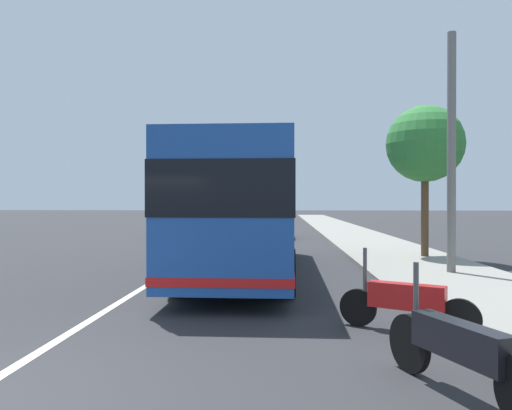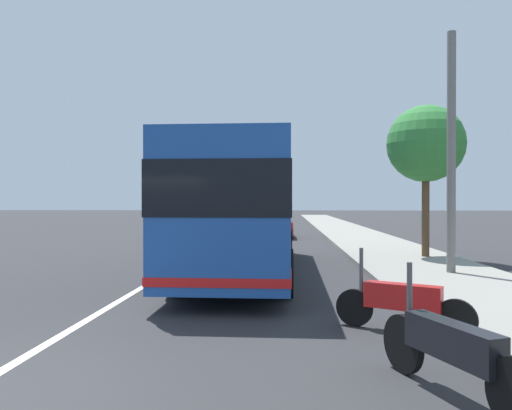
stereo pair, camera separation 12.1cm
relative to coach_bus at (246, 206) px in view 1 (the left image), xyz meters
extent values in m
cube|color=gray|center=(1.02, -5.07, -1.77)|extent=(110.00, 3.60, 0.14)
cube|color=silver|center=(1.02, 2.18, -1.84)|extent=(110.00, 0.16, 0.01)
cube|color=#1E4C9E|center=(0.00, 0.00, -0.03)|extent=(10.68, 2.61, 2.93)
cube|color=black|center=(0.00, 0.00, 0.35)|extent=(10.72, 2.65, 0.99)
cube|color=red|center=(0.00, 0.00, -1.24)|extent=(10.71, 2.64, 0.16)
cylinder|color=black|center=(3.42, 1.12, -1.34)|extent=(1.00, 0.31, 1.00)
cylinder|color=black|center=(3.40, -1.19, -1.34)|extent=(1.00, 0.31, 1.00)
cylinder|color=black|center=(-3.40, 1.19, -1.34)|extent=(1.00, 0.31, 1.00)
cylinder|color=black|center=(-3.42, -1.12, -1.34)|extent=(1.00, 0.31, 1.00)
cylinder|color=black|center=(-7.76, -2.45, -1.51)|extent=(0.65, 0.32, 0.67)
cube|color=black|center=(-8.50, -2.75, -1.26)|extent=(1.20, 0.67, 0.37)
cylinder|color=#4C4C51|center=(-7.87, -2.50, -0.91)|extent=(0.06, 0.06, 0.70)
cylinder|color=black|center=(-5.68, -2.19, -1.55)|extent=(0.35, 0.56, 0.59)
cylinder|color=black|center=(-6.39, -3.52, -1.55)|extent=(0.35, 0.56, 0.59)
cube|color=red|center=(-6.03, -2.85, -1.30)|extent=(0.74, 1.11, 0.38)
cylinder|color=#4C4C51|center=(-5.73, -2.29, -0.95)|extent=(0.06, 0.06, 0.70)
cube|color=red|center=(13.56, -0.54, -1.30)|extent=(4.22, 1.89, 0.73)
cube|color=black|center=(13.46, -0.54, -0.68)|extent=(1.94, 1.70, 0.51)
cylinder|color=black|center=(14.92, 0.31, -1.52)|extent=(0.64, 0.23, 0.64)
cylinder|color=black|center=(14.95, -1.34, -1.52)|extent=(0.64, 0.23, 0.64)
cylinder|color=black|center=(12.16, 0.26, -1.52)|extent=(0.64, 0.23, 0.64)
cylinder|color=black|center=(12.19, -1.39, -1.52)|extent=(0.64, 0.23, 0.64)
cube|color=black|center=(14.50, 3.97, -1.27)|extent=(4.66, 2.10, 0.78)
cube|color=black|center=(14.50, 3.97, -0.63)|extent=(2.54, 1.83, 0.50)
cylinder|color=black|center=(12.95, 3.23, -1.52)|extent=(0.65, 0.26, 0.64)
cylinder|color=black|center=(13.05, 4.89, -1.52)|extent=(0.65, 0.26, 0.64)
cylinder|color=black|center=(15.95, 3.05, -1.52)|extent=(0.65, 0.26, 0.64)
cylinder|color=black|center=(16.05, 4.71, -1.52)|extent=(0.65, 0.26, 0.64)
cube|color=#2D7238|center=(42.69, 4.75, -1.26)|extent=(4.08, 2.10, 0.80)
cube|color=black|center=(42.70, 4.75, -0.60)|extent=(2.05, 1.82, 0.51)
cylinder|color=black|center=(41.33, 4.01, -1.52)|extent=(0.65, 0.26, 0.64)
cylinder|color=black|center=(41.44, 5.67, -1.52)|extent=(0.65, 0.26, 0.64)
cylinder|color=black|center=(43.94, 3.82, -1.52)|extent=(0.65, 0.26, 0.64)
cylinder|color=black|center=(44.05, 5.49, -1.52)|extent=(0.65, 0.26, 0.64)
cube|color=red|center=(32.86, 4.57, -1.29)|extent=(4.54, 2.07, 0.75)
cube|color=black|center=(32.95, 4.58, -0.66)|extent=(2.27, 1.76, 0.50)
cylinder|color=black|center=(31.46, 3.68, -1.52)|extent=(0.65, 0.27, 0.64)
cylinder|color=black|center=(31.35, 5.25, -1.52)|extent=(0.65, 0.27, 0.64)
cylinder|color=black|center=(34.38, 3.90, -1.52)|extent=(0.65, 0.27, 0.64)
cylinder|color=black|center=(34.26, 5.47, -1.52)|extent=(0.65, 0.27, 0.64)
cylinder|color=brown|center=(3.17, -5.79, -0.27)|extent=(0.25, 0.25, 3.15)
sphere|color=#337F38|center=(3.17, -5.79, 2.07)|extent=(2.57, 2.57, 2.57)
cylinder|color=slate|center=(-0.55, -5.39, 1.34)|extent=(0.22, 0.22, 6.37)
camera|label=1|loc=(-13.40, -0.99, 0.12)|focal=34.05mm
camera|label=2|loc=(-13.39, -1.11, 0.12)|focal=34.05mm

